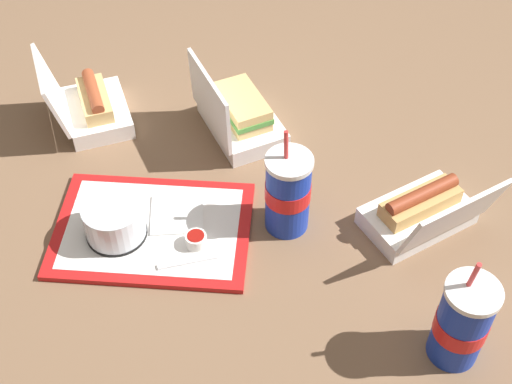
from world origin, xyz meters
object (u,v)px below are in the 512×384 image
Objects in this scene: clamshell_hotdog_back at (91,106)px; cake_container at (114,221)px; plastic_fork at (187,261)px; clamshell_hotdog_corner at (422,212)px; soda_cup_right at (462,322)px; clamshell_sandwich_right at (239,115)px; ketchup_cup at (196,239)px; food_tray at (153,230)px; soda_cup_front at (288,192)px.

cake_container is at bearing 103.38° from clamshell_hotdog_back.
clamshell_hotdog_back is at bearing -73.83° from plastic_fork.
clamshell_hotdog_corner is (-0.44, -0.08, 0.02)m from plastic_fork.
clamshell_hotdog_corner is at bearing -90.48° from soda_cup_right.
clamshell_sandwich_right is at bearing -59.16° from soda_cup_right.
cake_container is at bearing -12.27° from ketchup_cup.
soda_cup_right reaches higher than plastic_fork.
cake_container reaches higher than plastic_fork.
ketchup_cup is 0.49m from soda_cup_right.
clamshell_hotdog_corner is at bearing -179.82° from cake_container.
plastic_fork is (-0.07, 0.09, 0.01)m from food_tray.
soda_cup_front reaches higher than clamshell_sandwich_right.
cake_container is 0.58m from clamshell_hotdog_corner.
soda_cup_front reaches higher than plastic_fork.
ketchup_cup is 0.19m from soda_cup_front.
clamshell_sandwich_right is at bearing 171.31° from clamshell_hotdog_back.
food_tray is 0.10m from ketchup_cup.
clamshell_hotdog_back reaches higher than clamshell_hotdog_corner.
soda_cup_front is (-0.08, 0.27, 0.04)m from clamshell_sandwich_right.
cake_container is 1.04× the size of plastic_fork.
plastic_fork is (0.02, 0.04, -0.01)m from ketchup_cup.
plastic_fork is 0.49m from soda_cup_right.
plastic_fork is at bearing 26.59° from soda_cup_front.
clamshell_hotdog_corner is at bearing 152.83° from clamshell_hotdog_back.
clamshell_hotdog_back reaches higher than plastic_fork.
food_tray is at bearing -62.71° from plastic_fork.
clamshell_sandwich_right is (-0.09, -0.32, 0.02)m from ketchup_cup.
soda_cup_right is (-0.44, 0.20, 0.07)m from plastic_fork.
clamshell_hotdog_back is at bearing -65.97° from food_tray.
clamshell_hotdog_corner is (-0.58, -0.00, -0.01)m from cake_container.
clamshell_hotdog_back is at bearing -58.22° from ketchup_cup.
soda_cup_right is (0.00, 0.27, 0.05)m from clamshell_hotdog_corner.
ketchup_cup is 0.44m from clamshell_hotdog_back.
soda_cup_right is at bearing 150.72° from ketchup_cup.
clamshell_hotdog_corner is 0.26m from soda_cup_front.
soda_cup_right is at bearing 137.04° from clamshell_hotdog_back.
cake_container reaches higher than food_tray.
plastic_fork is at bearing 128.53° from food_tray.
food_tray is 1.65× the size of clamshell_sandwich_right.
clamshell_sandwich_right is 1.03× the size of soda_cup_right.
ketchup_cup reaches higher than food_tray.
ketchup_cup is at bearing 74.47° from clamshell_sandwich_right.
cake_container is 0.15m from ketchup_cup.
ketchup_cup is 0.05m from plastic_fork.
plastic_fork reaches higher than food_tray.
food_tray is 0.51m from clamshell_hotdog_corner.
ketchup_cup is 0.17× the size of soda_cup_front.
soda_cup_right is at bearing 144.71° from plastic_fork.
clamshell_hotdog_corner is at bearing 178.47° from plastic_fork.
soda_cup_right is (-0.57, 0.27, 0.04)m from cake_container.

